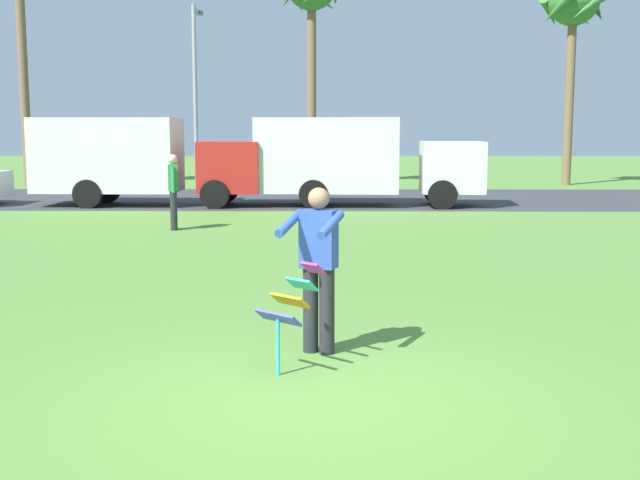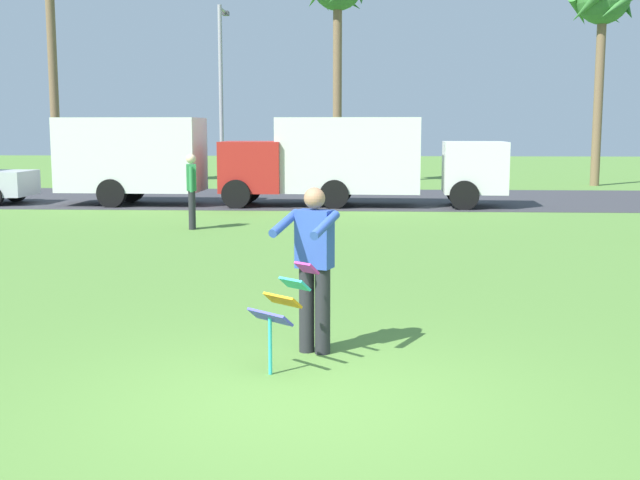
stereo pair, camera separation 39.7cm
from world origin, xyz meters
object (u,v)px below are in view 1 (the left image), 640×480
at_px(parked_truck_red_cab, 135,159).
at_px(person_walker_near, 173,189).
at_px(parked_truck_white_box, 355,159).
at_px(palm_tree_centre_far, 573,8).
at_px(person_kite_flyer, 318,263).
at_px(streetlight_pole, 196,84).
at_px(kite_held, 290,303).

height_order(parked_truck_red_cab, person_walker_near, parked_truck_red_cab).
distance_m(parked_truck_red_cab, person_walker_near, 6.21).
xyz_separation_m(parked_truck_white_box, palm_tree_centre_far, (8.92, 9.06, 5.62)).
xyz_separation_m(person_kite_flyer, parked_truck_red_cab, (-5.71, 15.98, 0.46)).
distance_m(person_kite_flyer, streetlight_pole, 24.39).
bearing_deg(palm_tree_centre_far, kite_held, -111.33).
bearing_deg(parked_truck_red_cab, parked_truck_white_box, -0.00).
height_order(parked_truck_red_cab, palm_tree_centre_far, palm_tree_centre_far).
height_order(kite_held, parked_truck_white_box, parked_truck_white_box).
bearing_deg(parked_truck_red_cab, palm_tree_centre_far, 30.33).
relative_size(person_kite_flyer, palm_tree_centre_far, 0.21).
bearing_deg(palm_tree_centre_far, parked_truck_white_box, -134.56).
distance_m(parked_truck_red_cab, palm_tree_centre_far, 18.79).
bearing_deg(parked_truck_white_box, parked_truck_red_cab, 180.00).
relative_size(kite_held, streetlight_pole, 0.15).
xyz_separation_m(palm_tree_centre_far, streetlight_pole, (-14.89, -1.39, -3.03)).
distance_m(person_kite_flyer, palm_tree_centre_far, 27.56).
height_order(person_kite_flyer, parked_truck_white_box, parked_truck_white_box).
relative_size(kite_held, parked_truck_white_box, 0.15).
xyz_separation_m(kite_held, parked_truck_red_cab, (-5.45, 16.62, 0.74)).
xyz_separation_m(kite_held, palm_tree_centre_far, (10.02, 25.67, 6.36)).
height_order(parked_truck_red_cab, streetlight_pole, streetlight_pole).
bearing_deg(streetlight_pole, kite_held, -78.67).
relative_size(person_kite_flyer, parked_truck_white_box, 0.26).
xyz_separation_m(parked_truck_red_cab, streetlight_pole, (0.59, 7.67, 2.59)).
relative_size(parked_truck_white_box, palm_tree_centre_far, 0.80).
bearing_deg(person_kite_flyer, person_walker_near, 108.79).
bearing_deg(palm_tree_centre_far, person_kite_flyer, -111.31).
bearing_deg(kite_held, parked_truck_red_cab, 108.17).
relative_size(parked_truck_white_box, person_walker_near, 3.91).
xyz_separation_m(parked_truck_red_cab, palm_tree_centre_far, (15.48, 9.06, 5.62)).
bearing_deg(person_kite_flyer, streetlight_pole, 102.22).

